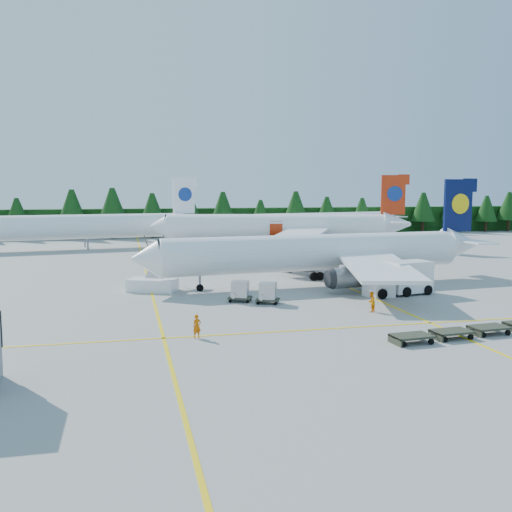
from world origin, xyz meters
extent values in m
plane|color=#9F9F9A|center=(0.00, 0.00, 0.00)|extent=(320.00, 320.00, 0.00)
cube|color=yellow|center=(-14.00, 20.00, 0.01)|extent=(0.25, 120.00, 0.01)
cube|color=yellow|center=(6.00, 20.00, 0.01)|extent=(0.25, 120.00, 0.01)
cube|color=yellow|center=(0.00, -6.00, 0.01)|extent=(80.00, 0.25, 0.01)
cube|color=black|center=(0.00, 82.00, 3.00)|extent=(220.00, 4.00, 6.00)
cylinder|color=white|center=(3.09, 12.66, 3.46)|extent=(32.87, 6.76, 3.84)
cone|color=white|center=(-14.51, 11.07, 3.46)|extent=(3.02, 4.07, 3.84)
cube|color=#08113D|center=(20.79, 14.25, 8.26)|extent=(3.67, 0.66, 5.95)
cube|color=white|center=(5.23, 21.05, 2.88)|extent=(10.96, 15.51, 1.09)
cylinder|color=gray|center=(3.55, 18.29, 1.54)|extent=(3.43, 2.30, 2.02)
cube|color=white|center=(6.70, 4.79, 2.88)|extent=(8.82, 15.33, 1.09)
cylinder|color=gray|center=(4.55, 7.20, 1.54)|extent=(3.43, 2.30, 2.02)
cylinder|color=gray|center=(-9.27, 11.54, 0.82)|extent=(0.23, 0.23, 1.63)
cylinder|color=white|center=(8.36, 48.64, 3.85)|extent=(36.45, 11.84, 4.28)
cone|color=white|center=(-10.88, 52.78, 3.85)|extent=(3.83, 4.81, 4.28)
cube|color=red|center=(27.71, 44.47, 9.20)|extent=(4.05, 1.22, 6.63)
cube|color=white|center=(13.41, 56.85, 3.21)|extent=(8.02, 16.61, 1.21)
cylinder|color=gray|center=(10.71, 54.47, 1.71)|extent=(4.03, 2.96, 2.25)
cube|color=white|center=(9.58, 39.07, 3.21)|extent=(13.61, 17.10, 1.21)
cylinder|color=gray|center=(8.10, 42.35, 1.71)|extent=(4.03, 2.96, 2.25)
cylinder|color=gray|center=(-5.15, 51.55, 0.91)|extent=(0.26, 0.26, 1.82)
cylinder|color=white|center=(-25.06, 57.00, 3.78)|extent=(35.88, 9.63, 4.20)
cube|color=white|center=(-5.89, 59.98, 9.02)|extent=(3.99, 0.98, 6.50)
cylinder|color=white|center=(24.67, 71.08, 3.37)|extent=(31.85, 10.41, 3.74)
cone|color=white|center=(7.87, 67.42, 3.37)|extent=(3.35, 4.21, 3.74)
cube|color=white|center=(41.57, 74.76, 8.04)|extent=(3.54, 1.08, 5.80)
cylinder|color=gray|center=(12.87, 68.51, 0.75)|extent=(0.22, 0.22, 1.50)
cube|color=white|center=(-13.84, 12.69, 0.62)|extent=(5.31, 4.14, 1.24)
cube|color=gray|center=(-12.96, 14.76, 2.59)|extent=(3.43, 4.83, 3.33)
cube|color=gray|center=(-12.07, 16.82, 4.10)|extent=(2.39, 2.04, 0.13)
cube|color=silver|center=(6.86, 4.93, 1.20)|extent=(2.65, 2.65, 2.39)
cube|color=black|center=(6.86, 4.93, 1.77)|extent=(2.30, 2.48, 1.03)
cube|color=silver|center=(10.23, 5.54, 1.71)|extent=(4.49, 3.21, 2.96)
cube|color=#343828|center=(1.83, -10.86, 0.49)|extent=(2.72, 1.83, 0.15)
cube|color=#343828|center=(5.04, -10.39, 0.49)|extent=(2.72, 1.83, 0.15)
cube|color=#343828|center=(8.25, -9.91, 0.49)|extent=(2.72, 1.83, 0.15)
cube|color=#343828|center=(-6.40, 5.43, 0.37)|extent=(2.47, 2.22, 0.13)
cube|color=#B9BBBE|center=(-6.40, 5.43, 1.15)|extent=(1.85, 1.82, 1.43)
cube|color=#343828|center=(-4.18, 4.02, 0.37)|extent=(2.47, 2.22, 0.13)
cube|color=#B9BBBE|center=(-4.18, 4.02, 1.15)|extent=(1.85, 1.82, 1.43)
imported|color=#DF6004|center=(-11.78, -6.47, 0.82)|extent=(0.68, 0.54, 1.63)
imported|color=orange|center=(3.28, -1.30, 0.84)|extent=(1.04, 1.03, 1.69)
camera|label=1|loc=(-16.33, -44.23, 10.02)|focal=40.00mm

